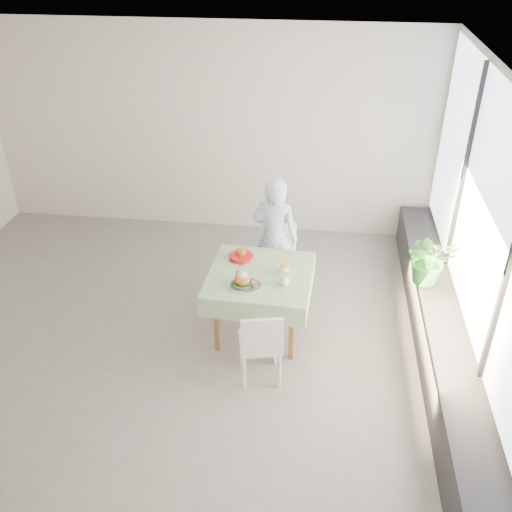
# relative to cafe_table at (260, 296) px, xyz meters

# --- Properties ---
(floor) EXTENTS (6.00, 6.00, 0.00)m
(floor) POSITION_rel_cafe_table_xyz_m (-0.96, -0.15, -0.46)
(floor) COLOR slate
(floor) RESTS_ON ground
(ceiling) EXTENTS (6.00, 6.00, 0.00)m
(ceiling) POSITION_rel_cafe_table_xyz_m (-0.96, -0.15, 2.34)
(ceiling) COLOR white
(ceiling) RESTS_ON ground
(wall_back) EXTENTS (6.00, 0.02, 2.80)m
(wall_back) POSITION_rel_cafe_table_xyz_m (-0.96, 2.35, 0.94)
(wall_back) COLOR beige
(wall_back) RESTS_ON ground
(wall_front) EXTENTS (6.00, 0.02, 2.80)m
(wall_front) POSITION_rel_cafe_table_xyz_m (-0.96, -2.65, 0.94)
(wall_front) COLOR beige
(wall_front) RESTS_ON ground
(wall_right) EXTENTS (0.02, 5.00, 2.80)m
(wall_right) POSITION_rel_cafe_table_xyz_m (2.04, -0.15, 0.94)
(wall_right) COLOR beige
(wall_right) RESTS_ON ground
(window_pane) EXTENTS (0.01, 4.80, 2.18)m
(window_pane) POSITION_rel_cafe_table_xyz_m (2.01, -0.15, 1.19)
(window_pane) COLOR #D1E0F9
(window_pane) RESTS_ON ground
(window_ledge) EXTENTS (0.40, 4.80, 0.50)m
(window_ledge) POSITION_rel_cafe_table_xyz_m (1.84, -0.15, -0.21)
(window_ledge) COLOR black
(window_ledge) RESTS_ON ground
(cafe_table) EXTENTS (1.09, 1.09, 0.74)m
(cafe_table) POSITION_rel_cafe_table_xyz_m (0.00, 0.00, 0.00)
(cafe_table) COLOR brown
(cafe_table) RESTS_ON ground
(chair_far) EXTENTS (0.50, 0.50, 0.90)m
(chair_far) POSITION_rel_cafe_table_xyz_m (0.14, 0.67, -0.18)
(chair_far) COLOR white
(chair_far) RESTS_ON ground
(chair_near) EXTENTS (0.46, 0.46, 0.83)m
(chair_near) POSITION_rel_cafe_table_xyz_m (0.09, -0.70, -0.21)
(chair_near) COLOR white
(chair_near) RESTS_ON ground
(diner) EXTENTS (0.60, 0.45, 1.48)m
(diner) POSITION_rel_cafe_table_xyz_m (0.08, 0.75, 0.28)
(diner) COLOR #89B5DC
(diner) RESTS_ON ground
(main_dish) EXTENTS (0.33, 0.33, 0.17)m
(main_dish) POSITION_rel_cafe_table_xyz_m (-0.13, -0.25, 0.34)
(main_dish) COLOR white
(main_dish) RESTS_ON cafe_table
(juice_cup_orange) EXTENTS (0.10, 0.10, 0.28)m
(juice_cup_orange) POSITION_rel_cafe_table_xyz_m (0.24, 0.05, 0.35)
(juice_cup_orange) COLOR white
(juice_cup_orange) RESTS_ON cafe_table
(juice_cup_lemonade) EXTENTS (0.09, 0.09, 0.26)m
(juice_cup_lemonade) POSITION_rel_cafe_table_xyz_m (0.26, -0.17, 0.34)
(juice_cup_lemonade) COLOR white
(juice_cup_lemonade) RESTS_ON cafe_table
(second_dish) EXTENTS (0.26, 0.26, 0.12)m
(second_dish) POSITION_rel_cafe_table_xyz_m (-0.24, 0.27, 0.32)
(second_dish) COLOR red
(second_dish) RESTS_ON cafe_table
(potted_plant) EXTENTS (0.54, 0.47, 0.57)m
(potted_plant) POSITION_rel_cafe_table_xyz_m (1.74, 0.43, 0.33)
(potted_plant) COLOR #297B33
(potted_plant) RESTS_ON window_ledge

